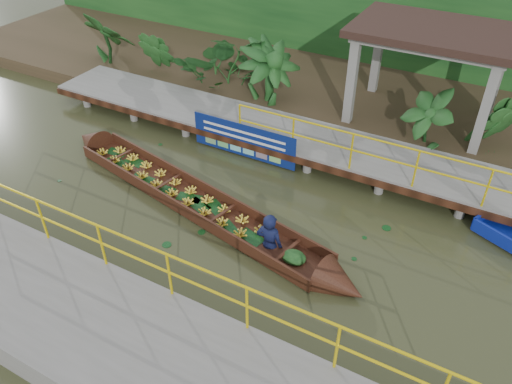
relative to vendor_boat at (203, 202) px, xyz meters
The scene contains 9 objects.
ground 0.60m from the vendor_boat, ahead, with size 80.00×80.00×0.00m, color #2B2F17.
land_strip 7.58m from the vendor_boat, 85.84° to the left, with size 30.00×8.00×0.45m, color #352B1A.
far_dock 3.54m from the vendor_boat, 80.72° to the left, with size 16.00×2.06×1.66m.
near_dock 4.42m from the vendor_boat, 69.47° to the right, with size 18.00×2.40×1.73m.
pavilion 7.72m from the vendor_boat, 60.82° to the left, with size 4.40×3.00×3.00m.
foliage_backdrop 10.23m from the vendor_boat, 86.87° to the left, with size 30.00×0.80×4.00m, color #133D17.
vendor_boat is the anchor object (origin of this frame).
blue_banner 2.57m from the vendor_boat, 96.79° to the left, with size 3.18×0.04×0.99m.
tropical_plants 5.58m from the vendor_boat, 102.62° to the left, with size 14.22×1.22×1.52m.
Camera 1 is at (5.17, -7.79, 7.68)m, focal length 35.00 mm.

